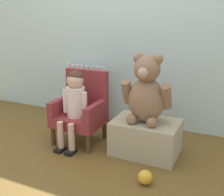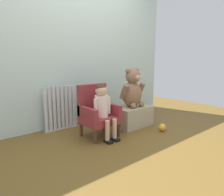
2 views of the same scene
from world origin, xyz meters
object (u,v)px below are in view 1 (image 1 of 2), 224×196
object	(u,v)px
child_armchair	(81,109)
toy_ball	(145,177)
radiator	(86,92)
child_figure	(74,98)
large_teddy_bear	(146,93)
low_bench	(146,137)

from	to	relation	value
child_armchair	toy_ball	bearing A→B (deg)	-29.60
radiator	child_armchair	distance (m)	0.61
child_armchair	child_figure	xyz separation A→B (m)	(0.00, -0.11, 0.14)
child_armchair	large_teddy_bear	xyz separation A→B (m)	(0.65, -0.00, 0.24)
low_bench	toy_ball	bearing A→B (deg)	-71.69
large_teddy_bear	toy_ball	bearing A→B (deg)	-70.79
large_teddy_bear	child_figure	bearing A→B (deg)	-170.31
radiator	large_teddy_bear	world-z (taller)	large_teddy_bear
radiator	toy_ball	distance (m)	1.49
radiator	child_figure	distance (m)	0.72
radiator	large_teddy_bear	size ratio (longest dim) A/B	1.08
radiator	toy_ball	world-z (taller)	radiator
toy_ball	radiator	bearing A→B (deg)	137.00
radiator	large_teddy_bear	xyz separation A→B (m)	(0.91, -0.55, 0.25)
child_armchair	child_figure	distance (m)	0.18
low_bench	radiator	bearing A→B (deg)	149.51
radiator	child_figure	bearing A→B (deg)	-67.73
low_bench	large_teddy_bear	xyz separation A→B (m)	(-0.01, -0.00, 0.41)
child_armchair	radiator	bearing A→B (deg)	116.30
child_figure	large_teddy_bear	world-z (taller)	large_teddy_bear
large_teddy_bear	child_armchair	bearing A→B (deg)	179.80
child_armchair	large_teddy_bear	world-z (taller)	large_teddy_bear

